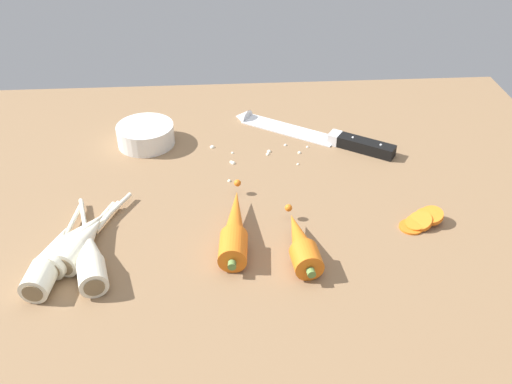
% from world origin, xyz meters
% --- Properties ---
extents(ground_plane, '(1.20, 0.90, 0.04)m').
position_xyz_m(ground_plane, '(0.00, 0.00, -0.02)').
color(ground_plane, brown).
extents(chefs_knife, '(0.31, 0.22, 0.04)m').
position_xyz_m(chefs_knife, '(0.12, 0.19, 0.01)').
color(chefs_knife, silver).
rests_on(chefs_knife, ground_plane).
extents(whole_carrot, '(0.05, 0.22, 0.04)m').
position_xyz_m(whole_carrot, '(-0.04, -0.12, 0.02)').
color(whole_carrot, orange).
rests_on(whole_carrot, ground_plane).
extents(whole_carrot_second, '(0.05, 0.16, 0.04)m').
position_xyz_m(whole_carrot_second, '(0.06, -0.16, 0.02)').
color(whole_carrot_second, orange).
rests_on(whole_carrot_second, ground_plane).
extents(parsnip_front, '(0.12, 0.20, 0.04)m').
position_xyz_m(parsnip_front, '(-0.27, -0.13, 0.02)').
color(parsnip_front, silver).
rests_on(parsnip_front, ground_plane).
extents(parsnip_mid_left, '(0.08, 0.17, 0.04)m').
position_xyz_m(parsnip_mid_left, '(-0.26, -0.14, 0.02)').
color(parsnip_mid_left, silver).
rests_on(parsnip_mid_left, ground_plane).
extents(parsnip_mid_right, '(0.05, 0.22, 0.04)m').
position_xyz_m(parsnip_mid_right, '(-0.30, -0.17, 0.02)').
color(parsnip_mid_right, silver).
rests_on(parsnip_mid_right, ground_plane).
extents(parsnip_back, '(0.09, 0.17, 0.04)m').
position_xyz_m(parsnip_back, '(-0.28, -0.14, 0.02)').
color(parsnip_back, silver).
rests_on(parsnip_back, ground_plane).
extents(parsnip_outer, '(0.08, 0.22, 0.04)m').
position_xyz_m(parsnip_outer, '(-0.25, -0.17, 0.02)').
color(parsnip_outer, silver).
rests_on(parsnip_outer, ground_plane).
extents(carrot_slice_stack, '(0.07, 0.05, 0.03)m').
position_xyz_m(carrot_slice_stack, '(0.26, -0.11, 0.01)').
color(carrot_slice_stack, orange).
rests_on(carrot_slice_stack, ground_plane).
extents(prep_bowl, '(0.11, 0.11, 0.04)m').
position_xyz_m(prep_bowl, '(-0.20, 0.18, 0.02)').
color(prep_bowl, white).
rests_on(prep_bowl, ground_plane).
extents(mince_crumbs, '(0.19, 0.13, 0.01)m').
position_xyz_m(mince_crumbs, '(0.00, 0.12, 0.00)').
color(mince_crumbs, silver).
rests_on(mince_crumbs, ground_plane).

